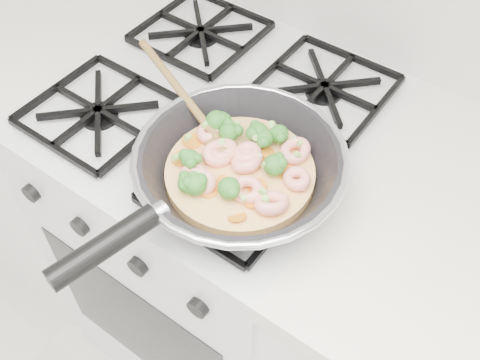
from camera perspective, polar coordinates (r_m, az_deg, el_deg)
The scene contains 3 objects.
stove at distance 1.40m, azimuth -2.03°, elevation -5.82°, with size 0.60×0.60×0.92m.
counter_left at distance 1.85m, azimuth -22.32°, elevation 6.61°, with size 1.00×0.60×0.90m.
skillet at distance 0.87m, azimuth -0.32°, elevation 1.27°, with size 0.46×0.49×0.10m.
Camera 1 is at (0.50, 1.10, 1.62)m, focal length 41.79 mm.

